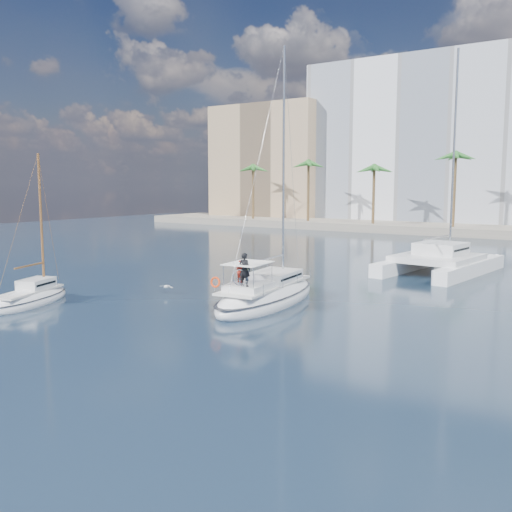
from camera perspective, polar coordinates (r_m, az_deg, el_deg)
The scene contains 10 objects.
ground at distance 32.07m, azimuth -0.11°, elevation -5.95°, with size 160.00×160.00×0.00m, color black.
quay at distance 88.84m, azimuth 22.57°, elevation 2.36°, with size 120.00×14.00×1.20m, color gray.
building_modern at distance 103.37m, azimuth 17.67°, elevation 10.62°, with size 42.00×16.00×28.00m, color white.
building_tan_left at distance 112.03m, azimuth 1.93°, elevation 9.13°, with size 22.00×14.00×22.00m, color tan.
palm_left at distance 97.60m, azimuth 2.17°, elevation 8.99°, with size 3.60×3.60×12.30m.
palm_centre at distance 84.72m, azimuth 22.34°, elevation 8.72°, with size 3.60×3.60×12.30m.
main_sloop at distance 35.03m, azimuth 1.09°, elevation -3.95°, with size 4.83×11.50×16.58m.
small_sloop at distance 37.50m, azimuth -21.59°, elevation -3.93°, with size 4.20×7.09×9.73m.
catamaran at distance 49.37m, azimuth 17.89°, elevation -0.27°, with size 7.66×13.22×18.31m.
seagull at distance 38.51m, azimuth -8.92°, elevation -3.04°, with size 1.15×0.49×0.21m.
Camera 1 is at (17.52, -25.84, 7.33)m, focal length 40.00 mm.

